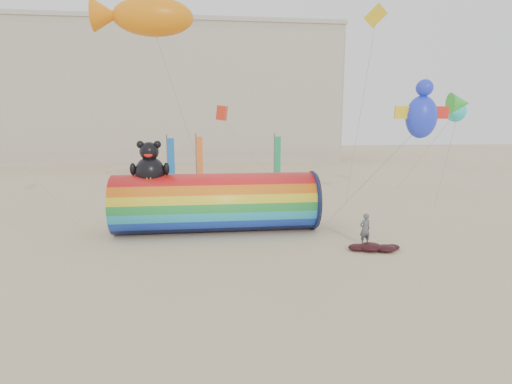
{
  "coord_description": "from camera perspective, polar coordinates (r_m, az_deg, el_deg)",
  "views": [
    {
      "loc": [
        -2.13,
        -20.27,
        6.34
      ],
      "look_at": [
        0.5,
        1.5,
        2.4
      ],
      "focal_mm": 28.0,
      "sensor_mm": 36.0,
      "label": 1
    }
  ],
  "objects": [
    {
      "name": "ground",
      "position": [
        21.34,
        -0.86,
        -7.1
      ],
      "size": [
        160.0,
        160.0,
        0.0
      ],
      "primitive_type": "plane",
      "color": "#CCB58C",
      "rests_on": "ground"
    },
    {
      "name": "windsock_assembly",
      "position": [
        23.07,
        -5.72,
        -1.29
      ],
      "size": [
        11.56,
        3.52,
        5.33
      ],
      "color": "red",
      "rests_on": "ground"
    },
    {
      "name": "flying_kites",
      "position": [
        25.31,
        -3.09,
        19.9
      ],
      "size": [
        33.14,
        15.16,
        7.91
      ],
      "color": "#2136EC",
      "rests_on": "ground"
    },
    {
      "name": "festival_banners",
      "position": [
        35.84,
        -5.63,
        4.21
      ],
      "size": [
        10.06,
        3.19,
        5.2
      ],
      "color": "#59595E",
      "rests_on": "ground"
    },
    {
      "name": "kite_handler",
      "position": [
        21.3,
        15.29,
        -5.16
      ],
      "size": [
        0.67,
        0.5,
        1.67
      ],
      "primitive_type": "imported",
      "rotation": [
        0.0,
        0.0,
        3.31
      ],
      "color": "#505357",
      "rests_on": "ground"
    },
    {
      "name": "fabric_bundle",
      "position": [
        20.71,
        16.48,
        -7.57
      ],
      "size": [
        2.62,
        1.35,
        0.41
      ],
      "color": "#380A0E",
      "rests_on": "ground"
    },
    {
      "name": "hotel_building",
      "position": [
        67.07,
        -15.76,
        13.21
      ],
      "size": [
        60.4,
        15.4,
        20.6
      ],
      "color": "#B7AD99",
      "rests_on": "ground"
    }
  ]
}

